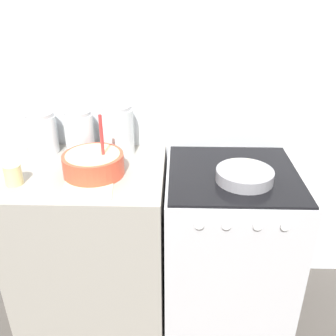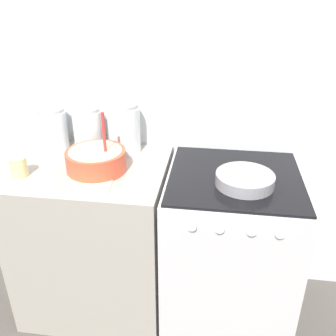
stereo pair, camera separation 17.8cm
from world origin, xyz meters
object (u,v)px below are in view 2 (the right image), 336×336
at_px(mixing_bowl, 96,159).
at_px(baking_pan, 245,179).
at_px(storage_jar_middle, 88,132).
at_px(stove, 229,249).
at_px(tin_can, 19,167).
at_px(storage_jar_left, 53,131).
at_px(storage_jar_right, 124,131).

distance_m(mixing_bowl, baking_pan, 0.72).
xyz_separation_m(mixing_bowl, baking_pan, (0.72, -0.05, -0.03)).
relative_size(mixing_bowl, storage_jar_middle, 1.28).
relative_size(stove, mixing_bowl, 2.94).
xyz_separation_m(stove, tin_can, (-1.03, -0.14, 0.50)).
xyz_separation_m(baking_pan, storage_jar_middle, (-0.84, 0.30, 0.07)).
distance_m(storage_jar_left, tin_can, 0.36).
bearing_deg(mixing_bowl, stove, 2.99).
xyz_separation_m(baking_pan, storage_jar_left, (-1.05, 0.30, 0.07)).
bearing_deg(stove, storage_jar_right, 160.22).
xyz_separation_m(stove, mixing_bowl, (-0.68, -0.04, 0.51)).
bearing_deg(mixing_bowl, tin_can, -163.04).
distance_m(storage_jar_left, storage_jar_right, 0.41).
xyz_separation_m(mixing_bowl, storage_jar_right, (0.08, 0.25, 0.05)).
relative_size(mixing_bowl, storage_jar_right, 1.13).
xyz_separation_m(storage_jar_left, storage_jar_right, (0.41, 0.00, 0.02)).
relative_size(storage_jar_left, storage_jar_middle, 0.95).
height_order(storage_jar_right, tin_can, storage_jar_right).
bearing_deg(tin_can, storage_jar_middle, 57.49).
bearing_deg(stove, storage_jar_middle, 165.00).
relative_size(baking_pan, tin_can, 2.80).
relative_size(baking_pan, storage_jar_left, 1.20).
relative_size(stove, storage_jar_middle, 3.78).
relative_size(mixing_bowl, storage_jar_left, 1.35).
relative_size(stove, tin_can, 9.26).
height_order(storage_jar_middle, tin_can, storage_jar_middle).
xyz_separation_m(mixing_bowl, storage_jar_middle, (-0.12, 0.25, 0.04)).
height_order(baking_pan, storage_jar_right, storage_jar_right).
height_order(baking_pan, storage_jar_middle, storage_jar_middle).
bearing_deg(tin_can, stove, 7.86).
distance_m(stove, baking_pan, 0.49).
relative_size(baking_pan, storage_jar_right, 1.01).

